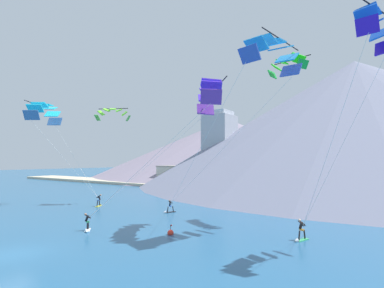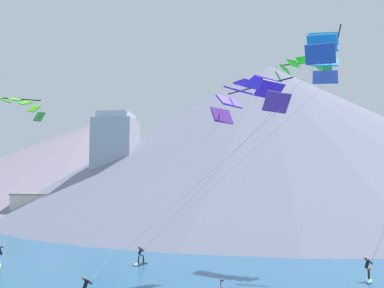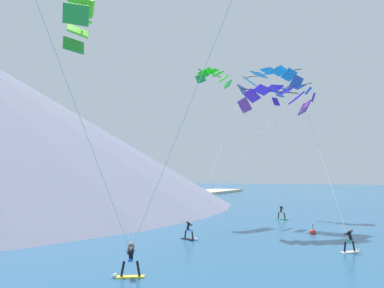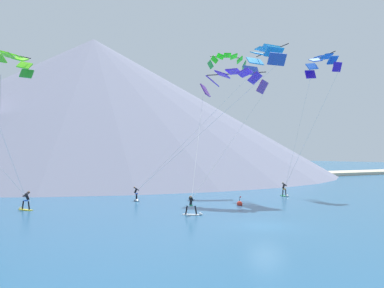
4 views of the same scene
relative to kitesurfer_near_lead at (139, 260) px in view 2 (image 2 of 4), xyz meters
name	(u,v)px [view 2 (image 2 of 4)]	position (x,y,z in m)	size (l,w,h in m)	color
kitesurfer_near_lead	(139,260)	(0.00, 0.00, 0.00)	(0.90, 1.78, 1.64)	black
kitesurfer_near_trail	(368,274)	(17.42, -3.90, 0.12)	(0.86, 1.78, 1.81)	#33B266
parafoil_kite_near_lead	(323,54)	(14.95, -3.08, 16.20)	(16.46, 7.86, 16.50)	#2E49A9
parafoil_kite_far_left	(248,96)	(9.22, -4.99, 12.72)	(12.11, 10.30, 12.94)	#682E97
parafoil_kite_distant_high_outer	(15,106)	(-12.38, 1.10, 13.59)	(4.68, 4.56, 2.14)	green
parafoil_kite_distant_low_drift	(303,66)	(14.25, 3.66, 17.12)	(5.04, 3.30, 2.04)	green
shoreline_strip	(201,226)	(1.99, 29.72, -0.09)	(180.00, 10.00, 0.70)	beige
shore_building_promenade_mid	(38,209)	(-26.06, 32.84, 2.16)	(7.65, 5.24, 5.17)	beige
shore_building_quay_east	(276,208)	(13.42, 33.38, 2.59)	(7.90, 6.43, 6.04)	#A89E8E
shore_building_quay_west	(116,212)	(-11.93, 31.34, 1.78)	(6.26, 5.06, 4.42)	beige
highrise_tower	(115,168)	(-14.05, 37.09, 9.01)	(7.00, 7.00, 19.32)	#A8ADB7
mountain_peak_west_ridge	(269,138)	(13.97, 64.33, 16.81)	(118.83, 118.83, 34.51)	slate
mountain_peak_central_summit	(91,166)	(-34.17, 78.18, 11.27)	(107.97, 107.97, 23.42)	gray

